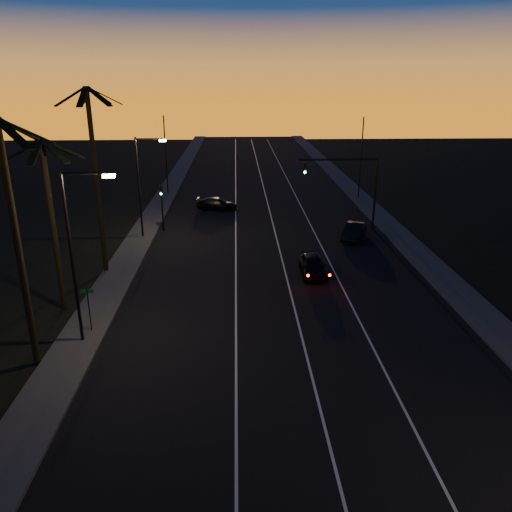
{
  "coord_description": "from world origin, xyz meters",
  "views": [
    {
      "loc": [
        -2.85,
        -3.33,
        13.05
      ],
      "look_at": [
        -1.76,
        24.76,
        2.94
      ],
      "focal_mm": 35.0,
      "sensor_mm": 36.0,
      "label": 1
    }
  ],
  "objects_px": {
    "lead_car": "(313,265)",
    "right_car": "(354,231)",
    "cross_car": "(217,204)",
    "signal_mast": "(350,177)"
  },
  "relations": [
    {
      "from": "signal_mast",
      "to": "cross_car",
      "type": "bearing_deg",
      "value": 148.61
    },
    {
      "from": "lead_car",
      "to": "cross_car",
      "type": "relative_size",
      "value": 1.02
    },
    {
      "from": "lead_car",
      "to": "right_car",
      "type": "height_order",
      "value": "lead_car"
    },
    {
      "from": "right_car",
      "to": "cross_car",
      "type": "distance_m",
      "value": 15.93
    },
    {
      "from": "signal_mast",
      "to": "right_car",
      "type": "bearing_deg",
      "value": -91.21
    },
    {
      "from": "lead_car",
      "to": "cross_car",
      "type": "bearing_deg",
      "value": 111.67
    },
    {
      "from": "right_car",
      "to": "lead_car",
      "type": "bearing_deg",
      "value": -120.47
    },
    {
      "from": "cross_car",
      "to": "signal_mast",
      "type": "bearing_deg",
      "value": -31.39
    },
    {
      "from": "right_car",
      "to": "cross_car",
      "type": "height_order",
      "value": "right_car"
    },
    {
      "from": "right_car",
      "to": "cross_car",
      "type": "xyz_separation_m",
      "value": [
        -12.01,
        10.47,
        -0.06
      ]
    }
  ]
}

